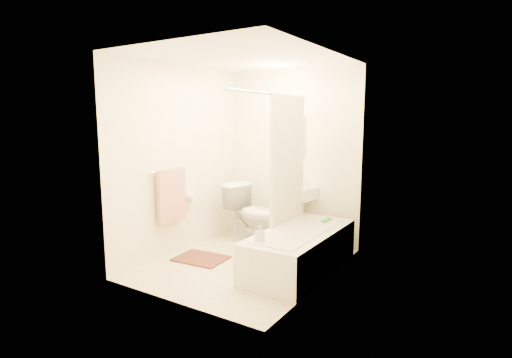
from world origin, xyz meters
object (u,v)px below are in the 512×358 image
Objects in this scene: bath_mat at (201,258)px; soap_bottle at (260,234)px; sink at (298,213)px; bathtub at (300,250)px; toilet at (254,215)px.

soap_bottle is (1.01, -0.25, 0.54)m from bath_mat.
sink is 1.49m from bath_mat.
bathtub is (0.46, -0.87, -0.20)m from sink.
bathtub is 9.62× the size of soap_bottle.
sink reaches higher than soap_bottle.
soap_bottle reaches higher than bath_mat.
bath_mat is at bearing 166.36° from soap_bottle.
bath_mat is at bearing 176.96° from toilet.
soap_bottle reaches higher than bathtub.
toilet is at bearing 125.22° from soap_bottle.
bathtub is at bearing 16.54° from bath_mat.
toilet reaches higher than soap_bottle.
sink is at bearing 117.88° from bathtub.
toilet is at bearing -142.64° from sink.
bathtub is 2.66× the size of bath_mat.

